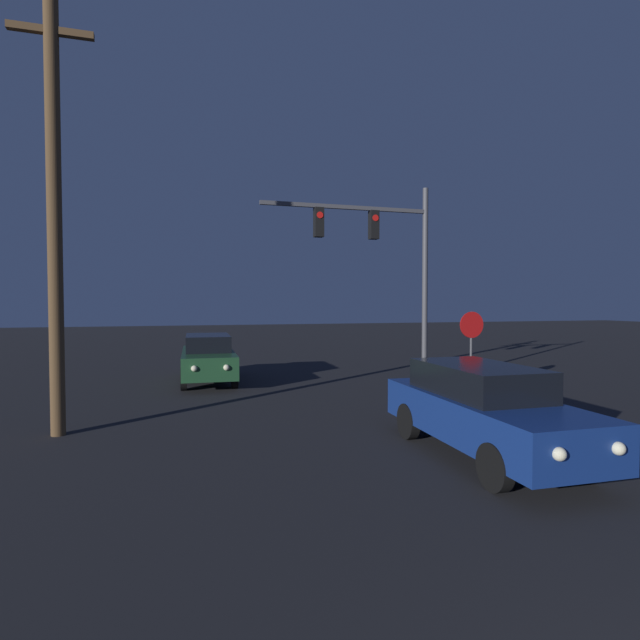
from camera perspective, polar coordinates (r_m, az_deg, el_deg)
name	(u,v)px	position (r m, az deg, el deg)	size (l,w,h in m)	color
car_near	(483,409)	(9.22, 18.14, -9.59)	(1.80, 4.71, 1.58)	navy
car_far	(208,357)	(17.24, -12.68, -4.17)	(1.85, 4.73, 1.58)	#1E4728
traffic_signal_mast	(386,252)	(16.29, 7.51, 7.72)	(5.57, 0.30, 6.43)	#4C4C51
stop_sign	(471,336)	(15.20, 16.92, -1.77)	(0.77, 0.07, 2.41)	#4C4C51
utility_pole	(54,206)	(11.44, -28.10, 11.44)	(1.56, 0.28, 8.90)	brown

